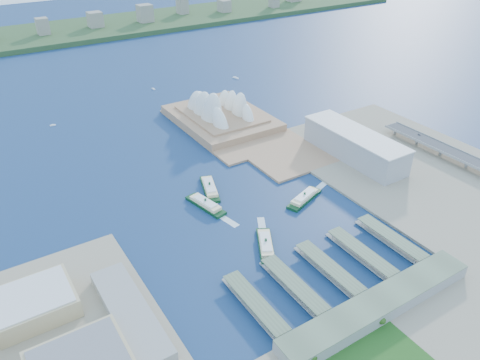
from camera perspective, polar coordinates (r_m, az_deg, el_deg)
ground at (r=494.60m, az=3.72°, el=-6.89°), size 3000.00×3000.00×0.00m
east_land at (r=621.05m, az=24.89°, el=-1.24°), size 240.00×500.00×3.00m
peninsula at (r=731.76m, az=-1.31°, el=6.66°), size 135.00×220.00×3.00m
far_shore at (r=1346.08m, az=-22.42°, el=16.07°), size 2200.00×260.00×12.00m
opera_house at (r=734.53m, az=-2.33°, el=9.33°), size 134.00×180.00×58.00m
toaster_building at (r=647.08m, az=13.77°, el=4.17°), size 45.00×155.00×35.00m
ferry_wharves at (r=455.54m, az=10.80°, el=-10.64°), size 184.00×90.00×9.30m
terminal_building at (r=425.04m, az=16.50°, el=-14.47°), size 200.00×28.00×12.00m
far_skyline at (r=1319.79m, az=-22.52°, el=17.31°), size 1900.00×140.00×55.00m
ferry_a at (r=536.86m, az=-4.23°, el=-2.78°), size 25.64×58.70×10.77m
ferry_b at (r=565.79m, az=-3.73°, el=-0.80°), size 33.51×61.09×11.23m
ferry_c at (r=477.17m, az=3.15°, el=-7.69°), size 39.75×56.12×10.63m
ferry_d at (r=552.04m, az=7.87°, el=-1.98°), size 57.77×32.41×10.63m
boat_b at (r=789.97m, az=-21.86°, el=6.24°), size 8.73×3.42×2.32m
boat_c at (r=943.14m, az=-0.52°, el=12.37°), size 7.00×13.83×2.99m
boat_e at (r=898.77m, az=-10.51°, el=10.88°), size 4.33×9.97×2.37m
car_c at (r=716.12m, az=21.02°, el=5.17°), size 1.78×4.38×1.27m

